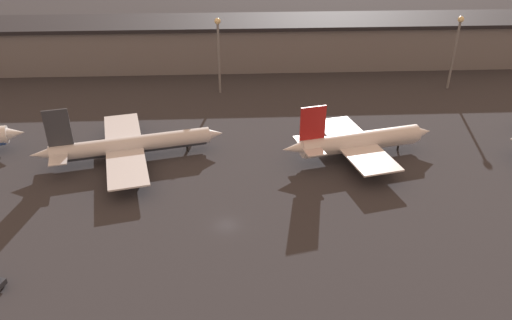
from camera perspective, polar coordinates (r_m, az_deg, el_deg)
ground at (r=94.76m, az=-3.37°, el=-7.44°), size 600.00×600.00×0.00m
terminal_building at (r=176.74m, az=-3.42°, el=13.25°), size 220.73×22.55×15.37m
airplane_1 at (r=118.31m, az=-14.25°, el=1.64°), size 43.15×37.46×14.02m
airplane_2 at (r=117.92m, az=11.67°, el=2.07°), size 37.41×29.74×13.97m
lamp_post_1 at (r=149.46m, az=-4.31°, el=12.90°), size 1.80×1.80×22.48m
lamp_post_2 at (r=163.81m, az=21.91°, el=12.33°), size 1.80×1.80×22.17m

